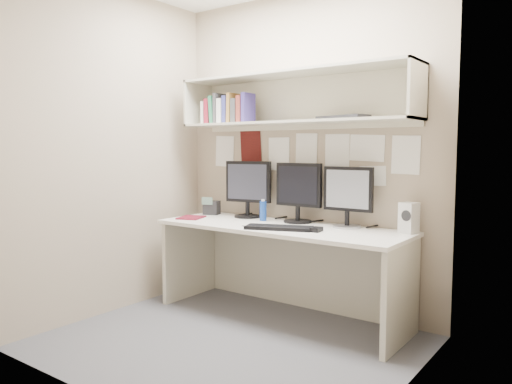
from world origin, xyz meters
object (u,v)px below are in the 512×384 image
Objects in this scene: desk at (281,271)px; desk_phone at (212,208)px; monitor_right at (348,194)px; monitor_center at (298,190)px; monitor_left at (248,187)px; speaker at (409,218)px; keyboard at (279,228)px; maroon_notebook at (191,217)px.

desk_phone is (-0.86, 0.17, 0.43)m from desk.
monitor_right is 1.34m from desk_phone.
desk is 4.36× the size of monitor_right.
desk is at bearing -95.09° from monitor_center.
monitor_left reaches higher than speaker.
monitor_center is 0.91m from speaker.
speaker is 1.79m from desk_phone.
monitor_left reaches higher than monitor_center.
monitor_left is 0.51m from monitor_center.
keyboard reaches higher than desk.
desk_phone is at bearing 168.88° from desk.
monitor_right is 0.49m from speaker.
speaker is (1.41, 0.01, -0.15)m from monitor_left.
maroon_notebook is at bearing -154.17° from speaker.
desk_phone reaches higher than desk.
monitor_right reaches higher than desk.
monitor_left reaches higher than maroon_notebook.
monitor_right reaches higher than desk_phone.
speaker reaches higher than desk.
speaker reaches higher than maroon_notebook.
desk is 0.42m from keyboard.
monitor_right reaches higher than maroon_notebook.
desk_phone is at bearing 176.19° from monitor_left.
keyboard is at bearing -39.42° from desk_phone.
speaker is (0.83, 0.40, 0.10)m from keyboard.
monitor_center reaches higher than keyboard.
keyboard is at bearing -134.10° from monitor_right.
monitor_left reaches higher than keyboard.
desk is 1.06m from speaker.
monitor_left is 0.56m from maroon_notebook.
desk is 4.17× the size of monitor_center.
keyboard is at bearing -79.28° from monitor_center.
maroon_notebook is at bearing -157.74° from monitor_center.
desk is 0.98m from desk_phone.
speaker is at bearing 1.39° from monitor_right.
monitor_center is at bearing 2.48° from maroon_notebook.
maroon_notebook is at bearing -171.86° from desk.
monitor_center reaches higher than monitor_right.
monitor_left is 0.74m from keyboard.
monitor_left is at bearing 24.69° from maroon_notebook.
monitor_right is 1.37m from maroon_notebook.
speaker is (0.92, 0.23, 0.47)m from desk.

